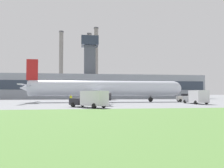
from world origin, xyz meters
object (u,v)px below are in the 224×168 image
Objects in this scene: airplane at (103,89)px; pushback_tug at (185,98)px; baggage_truck at (90,99)px; ground_crew_person at (71,100)px; fuel_truck at (197,97)px.

airplane is 19.24m from pushback_tug.
pushback_tug is at bearing 38.10° from baggage_truck.
pushback_tug is at bearing -3.11° from airplane.
baggage_truck is at bearing -68.11° from ground_crew_person.
ground_crew_person is (-25.62, -10.14, 0.07)m from pushback_tug.
fuel_truck is (-2.33, -9.56, 0.41)m from pushback_tug.
fuel_truck reaches higher than ground_crew_person.
pushback_tug is at bearing 76.28° from fuel_truck.
baggage_truck is (-3.50, -18.74, -1.90)m from airplane.
fuel_truck reaches higher than baggage_truck.
ground_crew_person is at bearing 111.89° from baggage_truck.
airplane is 5.96× the size of fuel_truck.
fuel_truck is 3.50× the size of ground_crew_person.
fuel_truck is at bearing 1.41° from ground_crew_person.
pushback_tug is at bearing 21.58° from ground_crew_person.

